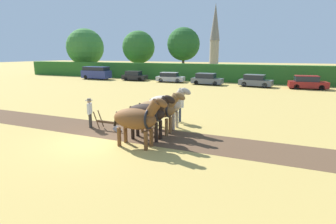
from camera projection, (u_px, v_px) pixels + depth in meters
The scene contains 20 objects.
ground_plane at pixel (99, 141), 12.72m from camera, with size 240.00×240.00×0.00m, color tan.
plowed_furrow_strip at pixel (76, 126), 15.49m from camera, with size 33.31×2.74×0.01m, color brown.
hedgerow at pixel (223, 73), 39.46m from camera, with size 76.35×1.88×2.62m, color #286023.
tree_far_left at pixel (85, 47), 53.53m from camera, with size 7.48×7.48×9.18m.
tree_left at pixel (139, 47), 48.75m from camera, with size 6.01×6.01×8.34m.
tree_center_left at pixel (183, 44), 45.23m from camera, with size 5.65×5.65×8.60m.
church_spire at pixel (215, 36), 66.10m from camera, with size 2.53×2.53×16.44m.
draft_horse_lead_left at pixel (137, 119), 11.75m from camera, with size 2.82×1.01×2.39m.
draft_horse_lead_right at pixel (148, 113), 12.77m from camera, with size 2.66×0.92×2.36m.
draft_horse_trail_left at pixel (158, 109), 13.79m from camera, with size 2.87×0.95×2.34m.
draft_horse_trail_right at pixel (166, 104), 14.80m from camera, with size 2.71×1.03×2.45m.
plow at pixel (110, 125), 14.50m from camera, with size 1.66×0.46×1.13m.
farmer_at_plow at pixel (90, 111), 14.95m from camera, with size 0.42×0.59×1.69m.
farmer_beside_team at pixel (178, 106), 16.17m from camera, with size 0.60×0.45×1.76m.
parked_van at pixel (96, 73), 43.48m from camera, with size 4.85×1.93×2.07m.
parked_car_left at pixel (134, 76), 41.46m from camera, with size 4.02×2.07×1.48m.
parked_car_center_left at pixel (170, 77), 39.07m from camera, with size 4.33×2.17×1.45m.
parked_car_center at pixel (207, 79), 35.92m from camera, with size 4.27×1.97×1.56m.
parked_car_center_right at pixel (255, 81), 33.60m from camera, with size 4.28×2.26×1.56m.
parked_car_right at pixel (307, 83), 31.41m from camera, with size 4.43×2.19×1.61m.
Camera 1 is at (7.82, -9.84, 4.17)m, focal length 28.00 mm.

